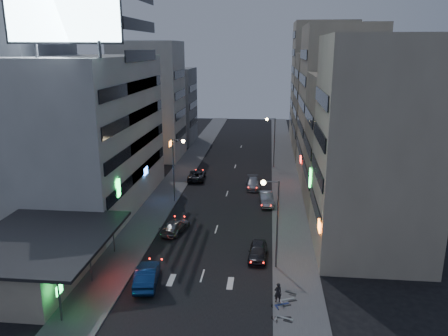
# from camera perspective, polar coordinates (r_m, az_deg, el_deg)

# --- Properties ---
(ground) EXTENTS (180.00, 180.00, 0.00)m
(ground) POSITION_cam_1_polar(r_m,az_deg,el_deg) (35.22, -3.87, -17.03)
(ground) COLOR black
(ground) RESTS_ON ground
(sidewalk_left) EXTENTS (4.00, 120.00, 0.12)m
(sidewalk_left) POSITION_cam_1_polar(r_m,az_deg,el_deg) (63.58, -6.45, -1.90)
(sidewalk_left) COLOR #4C4C4F
(sidewalk_left) RESTS_ON ground
(sidewalk_right) EXTENTS (4.00, 120.00, 0.12)m
(sidewalk_right) POSITION_cam_1_polar(r_m,az_deg,el_deg) (62.23, 8.12, -2.34)
(sidewalk_right) COLOR #4C4C4F
(sidewalk_right) RESTS_ON ground
(food_court) EXTENTS (11.00, 13.00, 3.88)m
(food_court) POSITION_cam_1_polar(r_m,az_deg,el_deg) (40.39, -23.60, -10.69)
(food_court) COLOR #BAAC91
(food_court) RESTS_ON ground
(white_building) EXTENTS (14.00, 24.00, 18.00)m
(white_building) POSITION_cam_1_polar(r_m,az_deg,el_deg) (54.97, -18.20, 4.29)
(white_building) COLOR silver
(white_building) RESTS_ON ground
(grey_tower) EXTENTS (10.00, 14.00, 34.00)m
(grey_tower) POSITION_cam_1_polar(r_m,az_deg,el_deg) (60.95, -25.62, 12.19)
(grey_tower) COLOR gray
(grey_tower) RESTS_ON ground
(shophouse_near) EXTENTS (10.00, 11.00, 20.00)m
(shophouse_near) POSITION_cam_1_polar(r_m,az_deg,el_deg) (41.87, 19.16, 2.31)
(shophouse_near) COLOR #BAAC91
(shophouse_near) RESTS_ON ground
(shophouse_mid) EXTENTS (11.00, 12.00, 16.00)m
(shophouse_mid) POSITION_cam_1_polar(r_m,az_deg,el_deg) (53.37, 16.81, 3.00)
(shophouse_mid) COLOR tan
(shophouse_mid) RESTS_ON ground
(shophouse_far) EXTENTS (10.00, 14.00, 22.00)m
(shophouse_far) POSITION_cam_1_polar(r_m,az_deg,el_deg) (65.45, 14.53, 8.02)
(shophouse_far) COLOR #BAAC91
(shophouse_far) RESTS_ON ground
(far_left_a) EXTENTS (11.00, 10.00, 20.00)m
(far_left_a) POSITION_cam_1_polar(r_m,az_deg,el_deg) (77.63, -9.79, 8.63)
(far_left_a) COLOR silver
(far_left_a) RESTS_ON ground
(far_left_b) EXTENTS (12.00, 10.00, 15.00)m
(far_left_b) POSITION_cam_1_polar(r_m,az_deg,el_deg) (90.54, -7.82, 8.06)
(far_left_b) COLOR gray
(far_left_b) RESTS_ON ground
(far_right_a) EXTENTS (11.00, 12.00, 18.00)m
(far_right_a) POSITION_cam_1_polar(r_m,az_deg,el_deg) (80.51, 13.27, 7.96)
(far_right_a) COLOR tan
(far_right_a) RESTS_ON ground
(far_right_b) EXTENTS (12.00, 12.00, 24.00)m
(far_right_b) POSITION_cam_1_polar(r_m,az_deg,el_deg) (94.11, 12.65, 10.86)
(far_right_b) COLOR #BAAC91
(far_right_b) RESTS_ON ground
(billboard) EXTENTS (9.52, 3.75, 6.20)m
(billboard) POSITION_cam_1_polar(r_m,az_deg,el_deg) (43.38, -20.11, 18.22)
(billboard) COLOR #595B60
(billboard) RESTS_ON white_building
(street_lamp_right_near) EXTENTS (1.60, 0.44, 8.02)m
(street_lamp_right_near) POSITION_cam_1_polar(r_m,az_deg,el_deg) (37.76, 6.44, -5.65)
(street_lamp_right_near) COLOR #595B60
(street_lamp_right_near) RESTS_ON sidewalk_right
(street_lamp_left) EXTENTS (1.60, 0.44, 8.02)m
(street_lamp_left) POSITION_cam_1_polar(r_m,az_deg,el_deg) (54.18, -6.23, 0.88)
(street_lamp_left) COLOR #595B60
(street_lamp_left) RESTS_ON sidewalk_left
(street_lamp_right_far) EXTENTS (1.60, 0.44, 8.02)m
(street_lamp_right_far) POSITION_cam_1_polar(r_m,az_deg,el_deg) (70.56, 6.30, 4.28)
(street_lamp_right_far) COLOR #595B60
(street_lamp_right_far) RESTS_ON sidewalk_right
(parked_car_right_near) EXTENTS (1.85, 4.21, 1.41)m
(parked_car_right_near) POSITION_cam_1_polar(r_m,az_deg,el_deg) (41.22, 4.45, -10.79)
(parked_car_right_near) COLOR #28282D
(parked_car_right_near) RESTS_ON ground
(parked_car_right_mid) EXTENTS (2.11, 4.74, 1.51)m
(parked_car_right_mid) POSITION_cam_1_polar(r_m,az_deg,el_deg) (54.67, 5.56, -4.01)
(parked_car_right_mid) COLOR #A1A2A9
(parked_car_right_mid) RESTS_ON ground
(parked_car_left) EXTENTS (2.64, 5.22, 1.41)m
(parked_car_left) POSITION_cam_1_polar(r_m,az_deg,el_deg) (64.65, -3.58, -0.94)
(parked_car_left) COLOR #252429
(parked_car_left) RESTS_ON ground
(parked_car_right_far) EXTENTS (2.21, 4.79, 1.36)m
(parked_car_right_far) POSITION_cam_1_polar(r_m,az_deg,el_deg) (60.84, 3.83, -2.02)
(parked_car_right_far) COLOR #929299
(parked_car_right_far) RESTS_ON ground
(road_car_blue) EXTENTS (2.34, 5.06, 1.60)m
(road_car_blue) POSITION_cam_1_polar(r_m,az_deg,el_deg) (37.51, -10.02, -13.64)
(road_car_blue) COLOR navy
(road_car_blue) RESTS_ON ground
(road_car_silver) EXTENTS (2.78, 4.87, 1.33)m
(road_car_silver) POSITION_cam_1_polar(r_m,az_deg,el_deg) (46.83, -6.40, -7.57)
(road_car_silver) COLOR gray
(road_car_silver) RESTS_ON ground
(person) EXTENTS (0.67, 0.55, 1.59)m
(person) POSITION_cam_1_polar(r_m,az_deg,el_deg) (34.75, 7.05, -15.84)
(person) COLOR black
(person) RESTS_ON sidewalk_right
(scooter_black_a) EXTENTS (0.83, 1.85, 1.09)m
(scooter_black_a) POSITION_cam_1_polar(r_m,az_deg,el_deg) (33.40, 8.82, -17.83)
(scooter_black_a) COLOR black
(scooter_black_a) RESTS_ON sidewalk_right
(scooter_silver_a) EXTENTS (1.19, 1.95, 1.13)m
(scooter_silver_a) POSITION_cam_1_polar(r_m,az_deg,el_deg) (33.10, 9.14, -18.13)
(scooter_silver_a) COLOR #A8ACAF
(scooter_silver_a) RESTS_ON sidewalk_right
(scooter_blue) EXTENTS (1.23, 1.84, 1.07)m
(scooter_blue) POSITION_cam_1_polar(r_m,az_deg,el_deg) (34.93, 8.45, -16.21)
(scooter_blue) COLOR navy
(scooter_blue) RESTS_ON sidewalk_right
(scooter_black_b) EXTENTS (1.08, 1.70, 0.98)m
(scooter_black_b) POSITION_cam_1_polar(r_m,az_deg,el_deg) (36.08, 9.55, -15.23)
(scooter_black_b) COLOR black
(scooter_black_b) RESTS_ON sidewalk_right
(scooter_silver_b) EXTENTS (1.32, 2.00, 1.16)m
(scooter_silver_b) POSITION_cam_1_polar(r_m,az_deg,el_deg) (35.55, 9.15, -15.55)
(scooter_silver_b) COLOR #B4B6BC
(scooter_silver_b) RESTS_ON sidewalk_right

